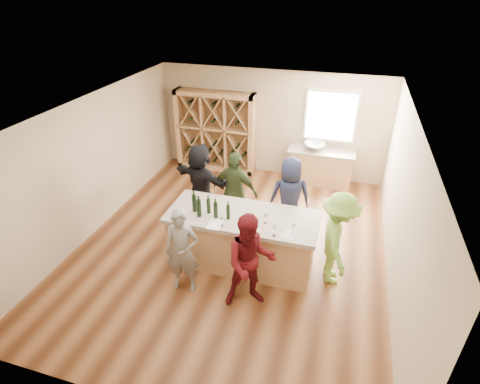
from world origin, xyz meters
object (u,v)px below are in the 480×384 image
(sink, at_px, (314,146))
(wine_bottle_c, at_px, (209,206))
(person_far_right, at_px, (290,197))
(wine_bottle_a, at_px, (194,203))
(wine_rack, at_px, (216,132))
(person_far_mid, at_px, (235,191))
(wine_bottle_e, at_px, (228,212))
(person_far_left, at_px, (201,182))
(person_near_right, at_px, (250,262))
(person_near_left, at_px, (182,251))
(tasting_counter_base, at_px, (242,241))
(wine_bottle_d, at_px, (216,210))
(person_server, at_px, (337,239))
(wine_bottle_b, at_px, (199,208))

(sink, xyz_separation_m, wine_bottle_c, (-1.47, -3.76, 0.21))
(sink, bearing_deg, person_far_right, -94.83)
(wine_bottle_a, height_order, wine_bottle_c, wine_bottle_a)
(wine_rack, bearing_deg, person_far_mid, -62.35)
(wine_bottle_e, relative_size, person_far_left, 0.15)
(sink, bearing_deg, wine_rack, 178.51)
(sink, bearing_deg, wine_bottle_c, -111.31)
(wine_bottle_c, xyz_separation_m, person_far_right, (1.26, 1.33, -0.36))
(wine_bottle_c, height_order, person_far_left, person_far_left)
(wine_bottle_c, relative_size, person_near_right, 0.17)
(sink, distance_m, person_near_left, 4.88)
(tasting_counter_base, distance_m, wine_bottle_c, 0.95)
(person_near_left, relative_size, person_near_right, 0.93)
(wine_bottle_d, relative_size, person_near_left, 0.19)
(person_near_right, distance_m, person_far_mid, 2.26)
(sink, bearing_deg, person_near_right, -95.72)
(tasting_counter_base, relative_size, wine_bottle_c, 9.08)
(sink, relative_size, person_server, 0.31)
(wine_bottle_a, bearing_deg, wine_bottle_c, 3.97)
(tasting_counter_base, distance_m, person_near_left, 1.25)
(wine_bottle_e, bearing_deg, person_near_right, -50.96)
(wine_bottle_e, height_order, person_far_right, person_far_right)
(sink, height_order, wine_bottle_b, wine_bottle_b)
(wine_bottle_d, bearing_deg, wine_bottle_b, -172.49)
(wine_bottle_e, height_order, person_server, person_server)
(wine_bottle_d, height_order, person_far_left, person_far_left)
(wine_rack, xyz_separation_m, sink, (2.70, -0.07, -0.09))
(wine_bottle_a, height_order, person_near_right, person_near_right)
(person_far_left, bearing_deg, tasting_counter_base, 153.45)
(wine_bottle_e, distance_m, person_far_right, 1.69)
(wine_rack, relative_size, person_near_right, 1.29)
(tasting_counter_base, distance_m, person_far_right, 1.44)
(person_near_left, bearing_deg, wine_bottle_e, 43.28)
(person_near_right, xyz_separation_m, person_far_mid, (-0.89, 2.08, 0.01))
(wine_rack, relative_size, person_far_left, 1.25)
(wine_rack, relative_size, tasting_counter_base, 0.85)
(wine_bottle_d, bearing_deg, person_far_mid, 92.53)
(person_far_left, bearing_deg, sink, -114.91)
(wine_bottle_d, height_order, person_server, person_server)
(wine_bottle_d, bearing_deg, wine_bottle_e, 6.73)
(wine_rack, xyz_separation_m, wine_bottle_e, (1.63, -3.91, 0.12))
(wine_bottle_a, distance_m, person_far_right, 2.07)
(person_near_left, bearing_deg, wine_bottle_b, 76.23)
(wine_bottle_d, xyz_separation_m, person_server, (2.11, 0.23, -0.35))
(person_far_right, bearing_deg, wine_rack, -61.52)
(wine_bottle_a, relative_size, person_near_left, 0.21)
(wine_bottle_a, bearing_deg, tasting_counter_base, 7.72)
(wine_bottle_a, xyz_separation_m, person_server, (2.55, 0.14, -0.37))
(wine_rack, height_order, person_server, wine_rack)
(person_far_mid, bearing_deg, wine_rack, -54.61)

